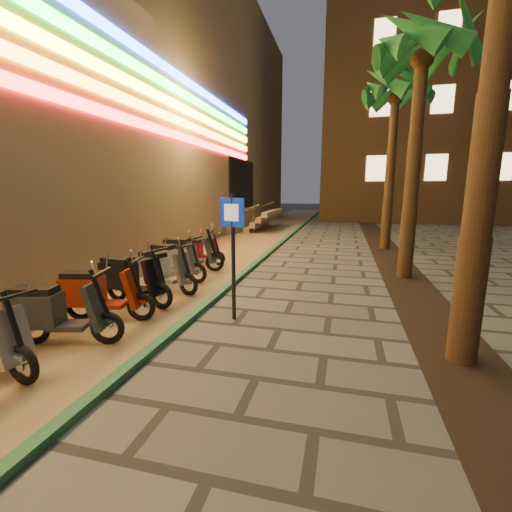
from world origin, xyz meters
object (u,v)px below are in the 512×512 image
(scooter_6, at_px, (97,293))
(scooter_9, at_px, (171,260))
(pedestrian_sign, at_px, (233,240))
(scooter_11, at_px, (199,250))
(scooter_10, at_px, (186,253))
(scooter_7, at_px, (129,278))
(scooter_5, at_px, (53,312))
(scooter_8, at_px, (161,270))

(scooter_6, height_order, scooter_9, scooter_9)
(pedestrian_sign, distance_m, scooter_11, 5.36)
(pedestrian_sign, relative_size, scooter_10, 1.28)
(scooter_7, distance_m, scooter_9, 2.04)
(scooter_10, bearing_deg, pedestrian_sign, -64.94)
(pedestrian_sign, bearing_deg, scooter_11, 138.55)
(scooter_5, bearing_deg, scooter_6, 78.13)
(pedestrian_sign, distance_m, scooter_9, 3.64)
(pedestrian_sign, relative_size, scooter_7, 1.29)
(scooter_7, distance_m, scooter_10, 3.07)
(scooter_5, distance_m, scooter_10, 5.15)
(scooter_8, bearing_deg, scooter_7, -86.67)
(scooter_7, height_order, scooter_10, scooter_10)
(pedestrian_sign, xyz_separation_m, scooter_9, (-2.58, 2.37, -0.99))
(scooter_6, relative_size, scooter_11, 1.16)
(scooter_7, bearing_deg, scooter_6, -78.30)
(scooter_11, bearing_deg, scooter_7, -83.77)
(pedestrian_sign, height_order, scooter_10, pedestrian_sign)
(scooter_8, height_order, scooter_11, scooter_8)
(pedestrian_sign, bearing_deg, scooter_10, 145.43)
(pedestrian_sign, relative_size, scooter_9, 1.32)
(scooter_10, relative_size, scooter_11, 1.23)
(scooter_6, distance_m, scooter_9, 3.06)
(scooter_5, bearing_deg, scooter_11, 78.05)
(scooter_11, bearing_deg, scooter_8, -79.29)
(scooter_10, distance_m, scooter_11, 1.11)
(scooter_7, relative_size, scooter_9, 1.03)
(pedestrian_sign, bearing_deg, scooter_7, -169.96)
(pedestrian_sign, relative_size, scooter_5, 1.35)
(scooter_6, distance_m, scooter_10, 4.10)
(pedestrian_sign, bearing_deg, scooter_9, 155.12)
(scooter_7, xyz_separation_m, scooter_9, (-0.08, 2.03, -0.01))
(scooter_6, bearing_deg, scooter_10, 79.52)
(scooter_6, distance_m, scooter_7, 1.03)
(scooter_11, bearing_deg, scooter_6, -84.03)
(scooter_6, relative_size, scooter_9, 0.97)
(scooter_8, bearing_deg, pedestrian_sign, -16.69)
(scooter_6, distance_m, scooter_8, 2.08)
(scooter_5, bearing_deg, scooter_10, 77.91)
(scooter_8, xyz_separation_m, scooter_11, (-0.39, 3.13, -0.07))
(scooter_5, bearing_deg, scooter_8, 73.28)
(scooter_7, height_order, scooter_11, scooter_7)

